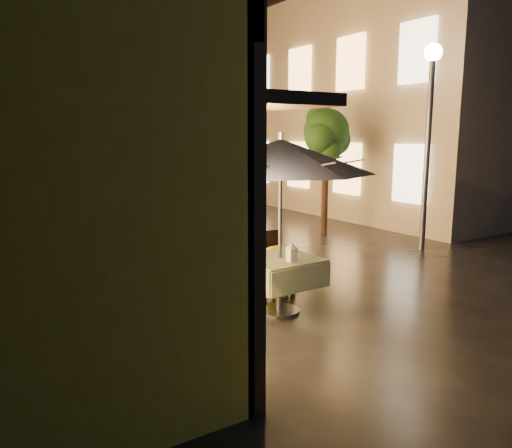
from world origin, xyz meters
TOP-DOWN VIEW (x-y plane):
  - ground at (0.00, 0.00)m, footprint 90.00×90.00m
  - east_building_near at (7.49, 6.50)m, footprint 7.30×9.30m
  - east_building_far at (7.49, 18.00)m, footprint 7.30×10.30m
  - street_tree at (2.41, 4.51)m, footprint 1.43×1.20m
  - streetlamp_near at (3.00, 2.00)m, footprint 0.36×0.36m
  - streetlamp_far at (3.00, 14.00)m, footprint 0.36×0.36m
  - cafe_table at (-1.80, 0.52)m, footprint 0.99×0.99m
  - patio_umbrella at (-1.80, 0.52)m, footprint 2.47×2.47m
  - cafe_chair_left at (-2.20, 1.25)m, footprint 0.42×0.42m
  - cafe_chair_right at (-1.40, 1.25)m, footprint 0.42×0.42m
  - table_lantern at (-1.80, 0.25)m, footprint 0.16×0.16m
  - person_orange at (-2.14, 1.06)m, footprint 0.79×0.70m
  - person_yellow at (-1.44, 1.11)m, footprint 1.08×0.76m
  - bicycle_0 at (-2.75, 4.00)m, footprint 1.62×1.10m
  - bicycle_1 at (-2.65, 4.88)m, footprint 1.53×0.84m
  - bicycle_2 at (-2.25, 4.88)m, footprint 1.78×1.11m
  - bicycle_3 at (-2.73, 6.57)m, footprint 1.56×0.64m
  - bicycle_4 at (-2.31, 7.14)m, footprint 1.92×0.81m

SIDE VIEW (x-z plane):
  - ground at x=0.00m, z-range 0.00..0.00m
  - bicycle_0 at x=-2.75m, z-range 0.00..0.80m
  - bicycle_2 at x=-2.25m, z-range 0.00..0.88m
  - bicycle_1 at x=-2.65m, z-range 0.00..0.89m
  - bicycle_3 at x=-2.73m, z-range 0.00..0.91m
  - bicycle_4 at x=-2.31m, z-range 0.00..0.98m
  - cafe_chair_left at x=-2.20m, z-range 0.05..1.03m
  - cafe_chair_right at x=-1.40m, z-range 0.05..1.03m
  - cafe_table at x=-1.80m, z-range 0.20..0.98m
  - person_orange at x=-2.14m, z-range 0.00..1.36m
  - person_yellow at x=-1.44m, z-range 0.00..1.53m
  - table_lantern at x=-1.80m, z-range 0.79..1.04m
  - patio_umbrella at x=-1.80m, z-range 0.92..3.38m
  - street_tree at x=2.41m, z-range 0.85..4.00m
  - streetlamp_near at x=3.00m, z-range 0.80..5.03m
  - streetlamp_far at x=3.00m, z-range 0.80..5.03m
  - east_building_near at x=7.49m, z-range 0.01..6.81m
  - east_building_far at x=7.49m, z-range 0.01..7.31m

